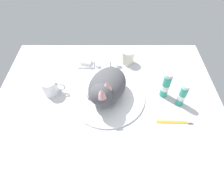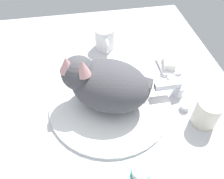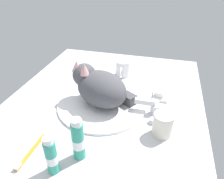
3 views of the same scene
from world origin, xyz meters
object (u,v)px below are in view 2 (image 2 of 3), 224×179
Objects in this scene: faucet at (175,89)px; cat at (105,83)px; rinse_cup at (207,113)px; soap_bar at (169,62)px; coffee_mug at (105,38)px.

faucet is 22.53cm from cat.
faucet is 0.51× the size of cat.
soap_bar is at bearing -175.20° from rinse_cup.
rinse_cup is (38.82, 22.19, 0.15)cm from coffee_mug.
faucet is 1.73× the size of rinse_cup.
cat reaches higher than faucet.
coffee_mug is at bearing 171.44° from cat.
cat is 27.85cm from coffee_mug.
faucet is at bearing -157.43° from rinse_cup.
faucet is at bearing 32.34° from coffee_mug.
rinse_cup is 23.64cm from soap_bar.
soap_bar is (-12.48, 2.60, -0.18)cm from faucet.
soap_bar is at bearing 115.99° from cat.
faucet is at bearing 88.33° from cat.
faucet is at bearing -11.78° from soap_bar.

